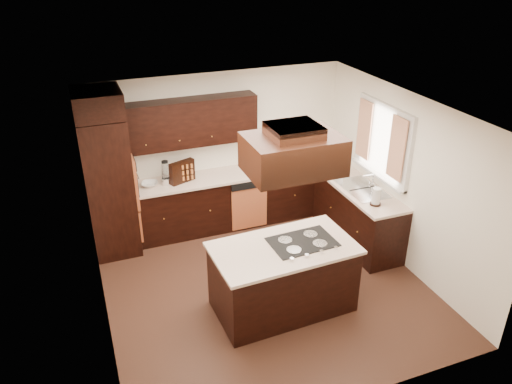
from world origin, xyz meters
TOP-DOWN VIEW (x-y plane):
  - floor at (0.00, 0.00)m, footprint 4.20×4.20m
  - ceiling at (0.00, 0.00)m, footprint 4.20×4.20m
  - wall_back at (0.00, 2.11)m, footprint 4.20×0.02m
  - wall_front at (0.00, -2.11)m, footprint 4.20×0.02m
  - wall_left at (-2.11, 0.00)m, footprint 0.02×4.20m
  - wall_right at (2.11, 0.00)m, footprint 0.02×4.20m
  - oven_column at (-1.78, 1.71)m, footprint 0.65×0.75m
  - wall_oven_face at (-1.43, 1.71)m, footprint 0.05×0.62m
  - base_cabinets_back at (0.03, 1.80)m, footprint 2.93×0.60m
  - base_cabinets_right at (1.80, 0.90)m, footprint 0.60×2.40m
  - countertop_back at (0.03, 1.79)m, footprint 2.93×0.63m
  - countertop_right at (1.79, 0.90)m, footprint 0.63×2.40m
  - upper_cabinets at (-0.43, 1.93)m, footprint 2.00×0.34m
  - dishwasher_front at (0.33, 1.50)m, footprint 0.60×0.05m
  - window_frame at (2.07, 0.55)m, footprint 0.06×1.32m
  - window_pane at (2.10, 0.55)m, footprint 0.00×1.20m
  - curtain_left at (2.01, 0.13)m, footprint 0.02×0.34m
  - curtain_right at (2.01, 0.97)m, footprint 0.02×0.34m
  - sink_rim at (1.80, 0.55)m, footprint 0.52×0.84m
  - island at (0.05, -0.49)m, footprint 1.74×1.00m
  - island_top at (0.05, -0.49)m, footprint 1.80×1.06m
  - cooktop at (0.30, -0.48)m, footprint 0.83×0.57m
  - range_hood at (0.10, -0.55)m, footprint 1.05×0.72m
  - hood_duct at (0.10, -0.55)m, footprint 0.55×0.50m
  - blender_base at (-0.93, 1.78)m, footprint 0.15×0.15m
  - blender_pitcher at (-0.93, 1.78)m, footprint 0.13×0.13m
  - spice_rack at (-0.67, 1.76)m, footprint 0.42×0.25m
  - mixing_bowl at (-1.18, 1.80)m, footprint 0.30×0.30m
  - soap_bottle at (1.69, 1.04)m, footprint 0.10×0.10m
  - paper_towel at (1.70, 0.05)m, footprint 0.13×0.13m

SIDE VIEW (x-z plane):
  - floor at x=0.00m, z-range -0.02..0.00m
  - dishwasher_front at x=0.33m, z-range 0.04..0.76m
  - base_cabinets_back at x=0.03m, z-range 0.00..0.88m
  - base_cabinets_right at x=1.80m, z-range 0.00..0.88m
  - island at x=0.05m, z-range 0.00..0.88m
  - countertop_back at x=0.03m, z-range 0.88..0.92m
  - countertop_right at x=1.79m, z-range 0.88..0.92m
  - island_top at x=0.05m, z-range 0.88..0.92m
  - sink_rim at x=1.80m, z-range 0.92..0.93m
  - cooktop at x=0.30m, z-range 0.92..0.93m
  - mixing_bowl at x=-1.18m, z-range 0.92..0.98m
  - blender_base at x=-0.93m, z-range 0.92..1.02m
  - soap_bottle at x=1.69m, z-range 0.92..1.11m
  - paper_towel at x=1.70m, z-range 0.92..1.18m
  - oven_column at x=-1.78m, z-range 0.00..2.12m
  - spice_rack at x=-0.67m, z-range 0.92..1.26m
  - wall_oven_face at x=-1.43m, z-range 0.73..1.51m
  - blender_pitcher at x=-0.93m, z-range 1.02..1.28m
  - wall_back at x=0.00m, z-range 0.00..2.50m
  - wall_front at x=0.00m, z-range 0.00..2.50m
  - wall_left at x=-2.11m, z-range 0.00..2.50m
  - wall_right at x=2.11m, z-range 0.00..2.50m
  - window_frame at x=2.07m, z-range 1.09..2.21m
  - window_pane at x=2.10m, z-range 1.15..2.15m
  - curtain_left at x=2.01m, z-range 1.25..2.15m
  - curtain_right at x=2.01m, z-range 1.25..2.15m
  - upper_cabinets at x=-0.43m, z-range 1.45..2.17m
  - range_hood at x=0.10m, z-range 1.95..2.37m
  - hood_duct at x=0.10m, z-range 2.37..2.50m
  - ceiling at x=0.00m, z-range 2.50..2.52m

